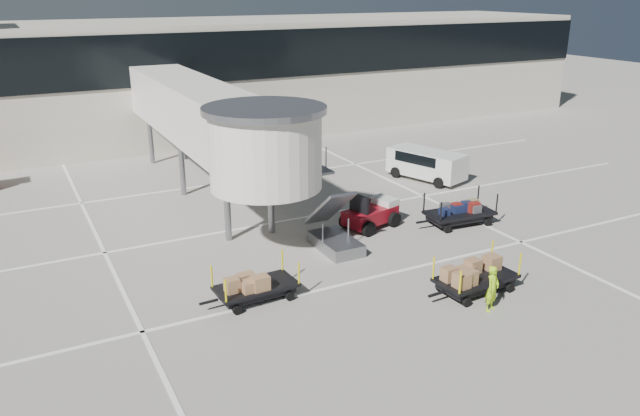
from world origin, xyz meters
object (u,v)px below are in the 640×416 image
(box_cart_near, at_px, (475,277))
(minivan, at_px, (425,162))
(baggage_tug, at_px, (371,214))
(ground_worker, at_px, (492,288))
(box_cart_far, at_px, (256,286))
(suitcase_cart, at_px, (459,213))

(box_cart_near, height_order, minivan, minivan)
(baggage_tug, relative_size, ground_worker, 1.75)
(baggage_tug, xyz_separation_m, minivan, (6.61, 5.00, 0.38))
(box_cart_near, xyz_separation_m, minivan, (6.74, 12.18, 0.42))
(baggage_tug, xyz_separation_m, box_cart_near, (-0.14, -7.18, -0.04))
(ground_worker, xyz_separation_m, minivan, (7.11, 13.45, 0.19))
(box_cart_far, bearing_deg, baggage_tug, 26.98)
(ground_worker, height_order, minivan, minivan)
(baggage_tug, relative_size, box_cart_near, 0.76)
(suitcase_cart, xyz_separation_m, minivan, (2.88, 6.59, 0.46))
(box_cart_far, bearing_deg, ground_worker, -35.39)
(suitcase_cart, bearing_deg, baggage_tug, 161.70)
(baggage_tug, height_order, minivan, baggage_tug)
(box_cart_near, xyz_separation_m, ground_worker, (-0.37, -1.26, 0.23))
(suitcase_cart, relative_size, minivan, 0.82)
(box_cart_far, bearing_deg, minivan, 30.67)
(baggage_tug, relative_size, suitcase_cart, 0.73)
(baggage_tug, height_order, suitcase_cart, baggage_tug)
(baggage_tug, distance_m, minivan, 8.29)
(box_cart_near, distance_m, ground_worker, 1.34)
(baggage_tug, bearing_deg, suitcase_cart, -38.24)
(suitcase_cart, height_order, minivan, minivan)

